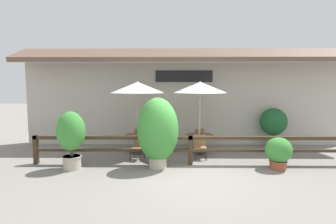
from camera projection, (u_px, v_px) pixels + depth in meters
name	position (u px, v px, depth m)	size (l,w,h in m)	color
ground_plane	(193.00, 175.00, 7.62)	(60.00, 60.00, 0.00)	gray
building_facade	(186.00, 96.00, 11.49)	(14.28, 1.49, 4.23)	#BCB7A8
patio_railing	(190.00, 144.00, 8.60)	(10.40, 0.14, 0.95)	#3D2D1E
patio_umbrella_near	(138.00, 88.00, 9.87)	(2.02, 2.02, 2.77)	#B7B2A8
dining_table_near	(138.00, 138.00, 10.07)	(1.08, 1.08, 0.72)	brown
chair_near_streetside	(138.00, 146.00, 9.25)	(0.51, 0.51, 0.84)	olive
chair_near_wallside	(140.00, 137.00, 10.91)	(0.47, 0.47, 0.84)	olive
patio_umbrella_middle	(200.00, 87.00, 9.89)	(2.02, 2.02, 2.77)	#B7B2A8
dining_table_middle	(199.00, 138.00, 10.09)	(1.08, 1.08, 0.72)	brown
chair_middle_streetside	(200.00, 146.00, 9.34)	(0.43, 0.43, 0.84)	olive
chair_middle_wallside	(198.00, 137.00, 10.85)	(0.51, 0.51, 0.84)	olive
potted_plant_entrance_palm	(158.00, 131.00, 8.20)	(1.30, 1.17, 2.23)	#B7AD99
potted_plant_small_flowering	(278.00, 152.00, 8.16)	(0.82, 0.74, 1.00)	#9E4C33
potted_plant_tall_tropical	(71.00, 136.00, 8.10)	(0.88, 0.79, 1.81)	#B7AD99
potted_plant_corner_fern	(273.00, 123.00, 11.00)	(1.12, 1.00, 1.66)	#B7AD99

